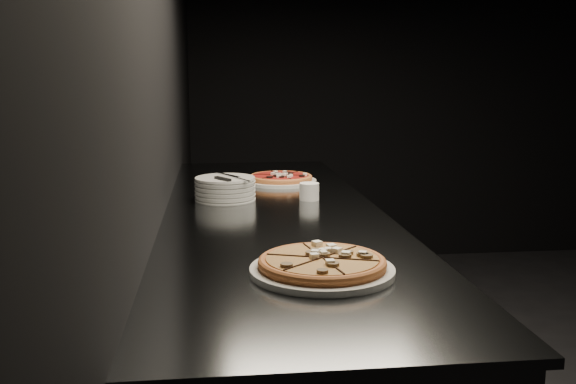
{
  "coord_description": "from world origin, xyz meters",
  "views": [
    {
      "loc": [
        -2.33,
        -2.15,
        1.38
      ],
      "look_at": [
        -2.08,
        -0.0,
        0.98
      ],
      "focal_mm": 40.0,
      "sensor_mm": 36.0,
      "label": 1
    }
  ],
  "objects": [
    {
      "name": "plate_stack",
      "position": [
        -2.29,
        0.21,
        0.96
      ],
      "size": [
        0.22,
        0.22,
        0.08
      ],
      "color": "silver",
      "rests_on": "counter"
    },
    {
      "name": "wall_left",
      "position": [
        -2.5,
        0.0,
        1.4
      ],
      "size": [
        0.02,
        5.0,
        2.8
      ],
      "primitive_type": "cube",
      "color": "black",
      "rests_on": "floor"
    },
    {
      "name": "wall_back",
      "position": [
        0.0,
        2.5,
        1.4
      ],
      "size": [
        5.0,
        0.02,
        2.8
      ],
      "primitive_type": "cube",
      "color": "black",
      "rests_on": "floor"
    },
    {
      "name": "pizza_tomato",
      "position": [
        -2.05,
        0.55,
        0.94
      ],
      "size": [
        0.33,
        0.33,
        0.04
      ],
      "rotation": [
        0.0,
        0.0,
        -0.26
      ],
      "color": "silver",
      "rests_on": "counter"
    },
    {
      "name": "cutlery",
      "position": [
        -2.28,
        0.2,
        1.01
      ],
      "size": [
        0.11,
        0.23,
        0.01
      ],
      "rotation": [
        0.0,
        0.0,
        0.57
      ],
      "color": "#B4B7BB",
      "rests_on": "plate_stack"
    },
    {
      "name": "counter",
      "position": [
        -2.13,
        0.0,
        0.46
      ],
      "size": [
        0.74,
        2.44,
        0.92
      ],
      "color": "slate",
      "rests_on": "floor"
    },
    {
      "name": "ramekin",
      "position": [
        -1.98,
        0.17,
        0.95
      ],
      "size": [
        0.07,
        0.07,
        0.06
      ],
      "color": "silver",
      "rests_on": "counter"
    },
    {
      "name": "pizza_mushroom",
      "position": [
        -2.08,
        -0.73,
        0.94
      ],
      "size": [
        0.38,
        0.38,
        0.04
      ],
      "rotation": [
        0.0,
        0.0,
        -0.33
      ],
      "color": "silver",
      "rests_on": "counter"
    }
  ]
}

